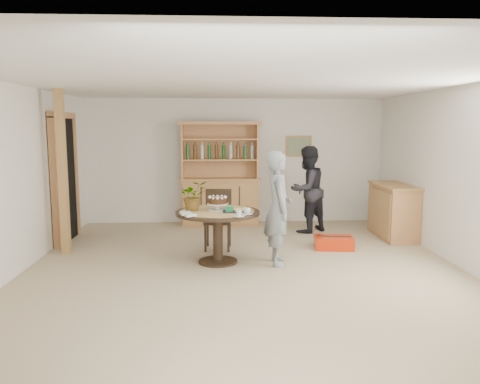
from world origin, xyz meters
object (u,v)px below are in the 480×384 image
(hutch, at_px, (220,190))
(teen_boy, at_px, (278,208))
(sideboard, at_px, (393,211))
(adult_person, at_px, (307,189))
(dining_chair, at_px, (218,215))
(red_suitcase, at_px, (334,242))
(dining_table, at_px, (218,221))

(hutch, bearing_deg, teen_boy, -73.96)
(sideboard, relative_size, adult_person, 0.79)
(hutch, bearing_deg, sideboard, -22.21)
(dining_chair, relative_size, adult_person, 0.59)
(sideboard, bearing_deg, red_suitcase, -149.10)
(hutch, distance_m, red_suitcase, 2.74)
(hutch, height_order, red_suitcase, hutch)
(dining_chair, xyz_separation_m, teen_boy, (0.84, -0.93, 0.27))
(sideboard, height_order, dining_chair, dining_chair)
(hutch, bearing_deg, dining_chair, -91.55)
(dining_chair, bearing_deg, teen_boy, -43.01)
(hutch, height_order, adult_person, hutch)
(red_suitcase, bearing_deg, teen_boy, -136.28)
(sideboard, bearing_deg, teen_boy, -145.90)
(teen_boy, bearing_deg, dining_chair, 41.33)
(dining_chair, bearing_deg, hutch, 93.21)
(hutch, height_order, sideboard, hutch)
(dining_table, height_order, teen_boy, teen_boy)
(adult_person, bearing_deg, red_suitcase, 62.47)
(dining_table, xyz_separation_m, adult_person, (1.65, 1.90, 0.19))
(teen_boy, xyz_separation_m, adult_person, (0.80, 2.00, -0.01))
(dining_chair, distance_m, adult_person, 1.98)
(dining_table, xyz_separation_m, teen_boy, (0.85, -0.10, 0.20))
(sideboard, xyz_separation_m, dining_table, (-3.10, -1.42, 0.13))
(adult_person, bearing_deg, dining_table, 11.94)
(teen_boy, distance_m, adult_person, 2.16)
(sideboard, bearing_deg, hutch, 157.79)
(dining_table, bearing_deg, red_suitcase, 20.09)
(teen_boy, height_order, adult_person, teen_boy)
(adult_person, bearing_deg, sideboard, 124.44)
(sideboard, xyz_separation_m, adult_person, (-1.45, 0.48, 0.32))
(dining_chair, distance_m, red_suitcase, 1.91)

